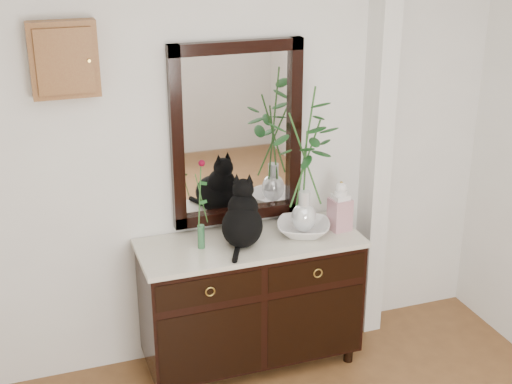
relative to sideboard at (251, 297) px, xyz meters
name	(u,v)px	position (x,y,z in m)	size (l,w,h in m)	color
wall_back	(221,150)	(-0.10, 0.25, 0.88)	(3.60, 0.04, 2.70)	silver
pilaster	(377,137)	(0.90, 0.17, 0.88)	(0.12, 0.20, 2.70)	silver
sideboard	(251,297)	(0.00, 0.00, 0.00)	(1.33, 0.52, 0.82)	black
wall_mirror	(237,134)	(0.00, 0.24, 0.97)	(0.80, 0.06, 1.10)	black
key_cabinet	(64,59)	(-0.95, 0.21, 1.48)	(0.35, 0.10, 0.40)	brown
cat	(242,213)	(-0.06, -0.02, 0.57)	(0.27, 0.34, 0.39)	black
lotus_bowl	(303,228)	(0.33, -0.02, 0.42)	(0.32, 0.32, 0.08)	white
vase_branches	(305,160)	(0.33, -0.02, 0.85)	(0.43, 0.43, 0.90)	silver
bud_vase_rose	(200,204)	(-0.30, 0.01, 0.65)	(0.07, 0.07, 0.55)	#2F643C
ginger_jar	(340,205)	(0.57, -0.02, 0.53)	(0.12, 0.12, 0.32)	white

